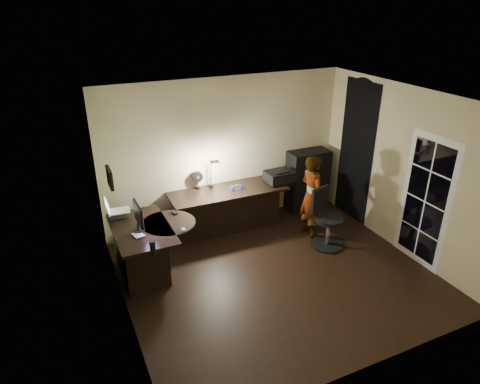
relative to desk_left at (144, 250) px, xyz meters
name	(u,v)px	position (x,y,z in m)	size (l,w,h in m)	color
floor	(277,275)	(1.82, -0.94, -0.39)	(4.50, 4.00, 0.01)	black
ceiling	(285,100)	(1.82, -0.94, 2.32)	(4.50, 4.00, 0.01)	silver
wall_back	(225,153)	(1.82, 1.06, 0.96)	(4.50, 0.01, 2.70)	beige
wall_front	(378,273)	(1.82, -2.95, 0.96)	(4.50, 0.01, 2.70)	beige
wall_left	(118,229)	(-0.44, -0.94, 0.96)	(0.01, 4.00, 2.70)	beige
wall_right	(403,171)	(4.07, -0.94, 0.96)	(0.01, 4.00, 2.70)	beige
green_wall_overlay	(119,229)	(-0.42, -0.94, 0.96)	(0.00, 4.00, 2.70)	#51662C
arched_doorway	(356,152)	(4.06, 0.21, 0.91)	(0.01, 0.90, 2.60)	black
french_door	(425,202)	(4.05, -1.49, 0.66)	(0.02, 0.92, 2.10)	white
framed_picture	(110,178)	(-0.40, -0.49, 1.46)	(0.04, 0.30, 0.25)	black
desk_left	(144,250)	(0.00, 0.00, 0.00)	(0.83, 1.34, 0.77)	black
desk_right	(228,210)	(1.70, 0.69, 0.01)	(2.10, 0.73, 0.79)	black
cabinet	(307,180)	(3.46, 0.84, 0.22)	(0.80, 0.40, 1.21)	black
laptop_stand	(119,214)	(-0.23, 0.48, 0.45)	(0.22, 0.18, 0.09)	silver
laptop	(118,204)	(-0.23, 0.48, 0.61)	(0.35, 0.33, 0.24)	silver
monitor	(138,222)	(-0.06, -0.09, 0.55)	(0.09, 0.47, 0.31)	black
mouse	(183,229)	(0.54, -0.35, 0.42)	(0.07, 0.10, 0.04)	silver
phone	(174,212)	(0.59, 0.27, 0.40)	(0.07, 0.14, 0.01)	black
pen	(171,214)	(0.52, 0.21, 0.41)	(0.01, 0.15, 0.01)	black
speaker	(153,248)	(-0.02, -0.79, 0.50)	(0.08, 0.08, 0.20)	black
notepad	(138,235)	(-0.09, -0.20, 0.40)	(0.14, 0.19, 0.01)	silver
desk_fan	(197,180)	(1.23, 0.98, 0.57)	(0.20, 0.11, 0.31)	black
headphones	(236,187)	(1.82, 0.60, 0.47)	(0.21, 0.09, 0.10)	navy
printer	(279,176)	(2.69, 0.63, 0.53)	(0.48, 0.37, 0.21)	black
desk_lamp	(211,172)	(1.44, 0.86, 0.73)	(0.15, 0.28, 0.62)	black
office_chair	(330,219)	(3.02, -0.54, 0.12)	(0.57, 0.57, 1.02)	black
person	(312,196)	(2.96, -0.08, 0.36)	(0.54, 0.36, 1.50)	#D8A88C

